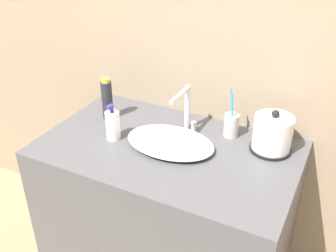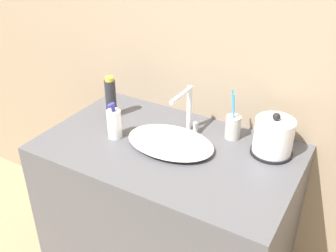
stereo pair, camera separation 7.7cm
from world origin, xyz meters
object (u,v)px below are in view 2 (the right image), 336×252
at_px(toothbrush_cup, 233,127).
at_px(shampoo_bottle, 111,98).
at_px(electric_kettle, 273,138).
at_px(lotion_bottle, 114,123).
at_px(faucet, 188,107).

xyz_separation_m(toothbrush_cup, shampoo_bottle, (-0.56, -0.10, 0.04)).
distance_m(toothbrush_cup, shampoo_bottle, 0.57).
relative_size(electric_kettle, lotion_bottle, 1.12).
bearing_deg(lotion_bottle, electric_kettle, 19.01).
height_order(faucet, electric_kettle, faucet).
bearing_deg(electric_kettle, toothbrush_cup, 169.34).
bearing_deg(lotion_bottle, toothbrush_cup, 29.51).
bearing_deg(electric_kettle, faucet, -177.38).
relative_size(electric_kettle, toothbrush_cup, 0.81).
height_order(electric_kettle, shampoo_bottle, shampoo_bottle).
xyz_separation_m(toothbrush_cup, lotion_bottle, (-0.44, -0.25, 0.01)).
distance_m(faucet, electric_kettle, 0.38).
relative_size(toothbrush_cup, shampoo_bottle, 1.14).
bearing_deg(shampoo_bottle, lotion_bottle, -48.87).
bearing_deg(faucet, shampoo_bottle, -172.27).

